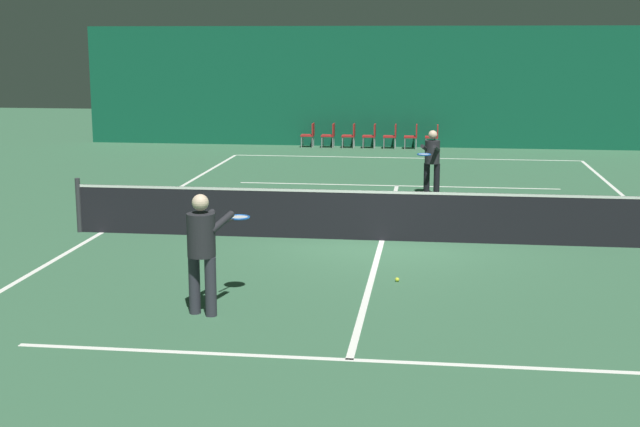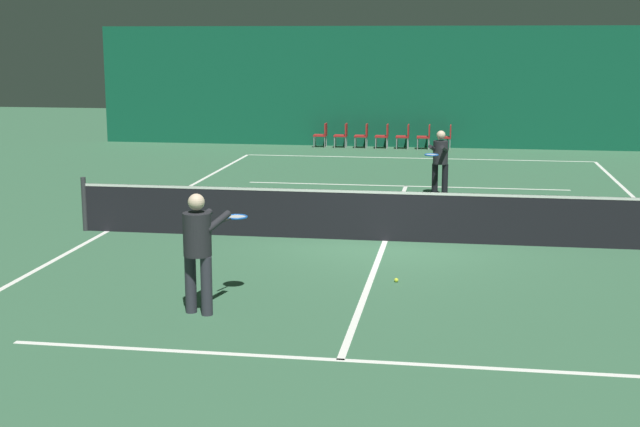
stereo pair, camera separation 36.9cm
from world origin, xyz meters
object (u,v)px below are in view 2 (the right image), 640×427
(tennis_net, at_px, (386,214))
(courtside_chair_2, at_px, (363,134))
(courtside_chair_0, at_px, (322,133))
(courtside_chair_5, at_px, (426,135))
(courtside_chair_4, at_px, (405,135))
(courtside_chair_6, at_px, (447,135))
(tennis_ball, at_px, (396,280))
(player_far, at_px, (440,158))
(player_near, at_px, (199,244))
(courtside_chair_3, at_px, (384,134))
(courtside_chair_1, at_px, (343,134))

(tennis_net, bearing_deg, courtside_chair_2, 97.79)
(courtside_chair_0, height_order, courtside_chair_5, same)
(courtside_chair_4, distance_m, courtside_chair_6, 1.44)
(courtside_chair_6, xyz_separation_m, tennis_ball, (-0.50, -17.18, -0.45))
(courtside_chair_2, bearing_deg, player_far, 17.11)
(tennis_net, distance_m, courtside_chair_0, 14.72)
(courtside_chair_2, bearing_deg, tennis_net, 7.79)
(courtside_chair_2, relative_size, courtside_chair_6, 1.00)
(tennis_net, relative_size, player_near, 7.11)
(courtside_chair_3, distance_m, tennis_ball, 17.27)
(tennis_net, height_order, courtside_chair_3, tennis_net)
(courtside_chair_1, relative_size, courtside_chair_5, 1.00)
(courtside_chair_4, bearing_deg, courtside_chair_0, -90.00)
(courtside_chair_2, bearing_deg, tennis_ball, 7.86)
(tennis_ball, bearing_deg, courtside_chair_6, 88.33)
(tennis_net, height_order, courtside_chair_4, tennis_net)
(tennis_net, bearing_deg, courtside_chair_0, 103.34)
(courtside_chair_0, height_order, courtside_chair_1, same)
(player_far, height_order, courtside_chair_2, player_far)
(tennis_ball, bearing_deg, courtside_chair_5, 90.73)
(player_far, bearing_deg, player_near, -5.81)
(courtside_chair_3, bearing_deg, courtside_chair_4, 90.00)
(player_far, height_order, courtside_chair_1, player_far)
(player_near, relative_size, courtside_chair_1, 2.01)
(tennis_net, distance_m, courtside_chair_4, 14.33)
(player_far, relative_size, courtside_chair_3, 1.88)
(player_near, xyz_separation_m, player_far, (3.04, 9.95, -0.06))
(player_near, distance_m, courtside_chair_1, 19.19)
(player_far, height_order, courtside_chair_5, player_far)
(player_near, distance_m, courtside_chair_3, 19.21)
(courtside_chair_0, bearing_deg, player_near, 3.69)
(courtside_chair_0, relative_size, tennis_ball, 12.73)
(tennis_net, xyz_separation_m, courtside_chair_0, (-3.40, 14.33, -0.03))
(courtside_chair_6, bearing_deg, tennis_ball, -1.67)
(courtside_chair_6, bearing_deg, courtside_chair_4, -90.00)
(courtside_chair_5, distance_m, courtside_chair_6, 0.72)
(courtside_chair_2, bearing_deg, courtside_chair_3, 90.00)
(player_near, bearing_deg, courtside_chair_2, 17.61)
(courtside_chair_4, height_order, tennis_ball, courtside_chair_4)
(player_far, xyz_separation_m, courtside_chair_4, (-1.41, 9.23, -0.43))
(courtside_chair_1, xyz_separation_m, courtside_chair_4, (2.15, 0.00, 0.00))
(courtside_chair_6, bearing_deg, courtside_chair_3, -90.00)
(tennis_net, height_order, courtside_chair_0, tennis_net)
(player_near, bearing_deg, courtside_chair_5, 11.21)
(courtside_chair_5, bearing_deg, courtside_chair_4, -90.00)
(player_near, height_order, courtside_chair_5, player_near)
(courtside_chair_2, relative_size, tennis_ball, 12.73)
(player_far, height_order, courtside_chair_0, player_far)
(courtside_chair_1, relative_size, courtside_chair_3, 1.00)
(courtside_chair_5, distance_m, tennis_ball, 17.19)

